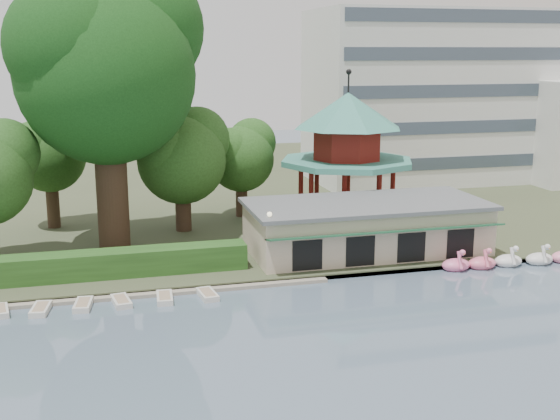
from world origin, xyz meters
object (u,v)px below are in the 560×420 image
object	(u,v)px
pavilion	(347,144)
boathouse	(366,226)
big_tree	(108,60)
dock	(73,299)

from	to	relation	value
pavilion	boathouse	bearing A→B (deg)	-101.28
boathouse	big_tree	size ratio (longest dim) A/B	0.84
dock	pavilion	distance (m)	29.14
dock	big_tree	world-z (taller)	big_tree
dock	pavilion	bearing A→B (deg)	31.66
dock	big_tree	xyz separation A→B (m)	(3.19, 11.02, 14.94)
dock	big_tree	bearing A→B (deg)	73.88
boathouse	pavilion	world-z (taller)	pavilion
dock	big_tree	size ratio (longest dim) A/B	1.54
dock	boathouse	size ratio (longest dim) A/B	1.83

